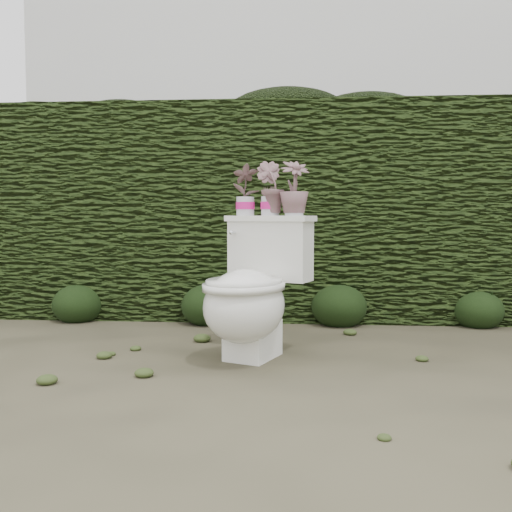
# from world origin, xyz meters

# --- Properties ---
(ground) EXTENTS (60.00, 60.00, 0.00)m
(ground) POSITION_xyz_m (0.00, 0.00, 0.00)
(ground) COLOR brown
(ground) RESTS_ON ground
(hedge) EXTENTS (8.00, 1.00, 1.60)m
(hedge) POSITION_xyz_m (0.00, 1.60, 0.80)
(hedge) COLOR #2D4115
(hedge) RESTS_ON ground
(house_wall) EXTENTS (8.00, 3.50, 4.00)m
(house_wall) POSITION_xyz_m (0.60, 6.00, 2.00)
(house_wall) COLOR silver
(house_wall) RESTS_ON ground
(toilet) EXTENTS (0.68, 0.80, 0.78)m
(toilet) POSITION_xyz_m (-0.13, 0.08, 0.36)
(toilet) COLOR white
(toilet) RESTS_ON ground
(potted_plant_left) EXTENTS (0.18, 0.15, 0.29)m
(potted_plant_left) POSITION_xyz_m (-0.19, 0.37, 0.92)
(potted_plant_left) COLOR #20672A
(potted_plant_left) RESTS_ON toilet
(potted_plant_center) EXTENTS (0.21, 0.19, 0.30)m
(potted_plant_center) POSITION_xyz_m (-0.04, 0.31, 0.93)
(potted_plant_center) COLOR #20672A
(potted_plant_center) RESTS_ON toilet
(potted_plant_right) EXTENTS (0.21, 0.21, 0.29)m
(potted_plant_right) POSITION_xyz_m (0.10, 0.25, 0.92)
(potted_plant_right) COLOR #20672A
(potted_plant_right) RESTS_ON toilet
(liriope_clump_1) EXTENTS (0.37, 0.37, 0.30)m
(liriope_clump_1) POSITION_xyz_m (-1.51, 1.12, 0.15)
(liriope_clump_1) COLOR black
(liriope_clump_1) RESTS_ON ground
(liriope_clump_2) EXTENTS (0.39, 0.39, 0.31)m
(liriope_clump_2) POSITION_xyz_m (-0.53, 1.08, 0.16)
(liriope_clump_2) COLOR black
(liriope_clump_2) RESTS_ON ground
(liriope_clump_3) EXTENTS (0.40, 0.40, 0.32)m
(liriope_clump_3) POSITION_xyz_m (0.41, 1.11, 0.16)
(liriope_clump_3) COLOR black
(liriope_clump_3) RESTS_ON ground
(liriope_clump_4) EXTENTS (0.35, 0.35, 0.28)m
(liriope_clump_4) POSITION_xyz_m (1.38, 1.13, 0.14)
(liriope_clump_4) COLOR black
(liriope_clump_4) RESTS_ON ground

